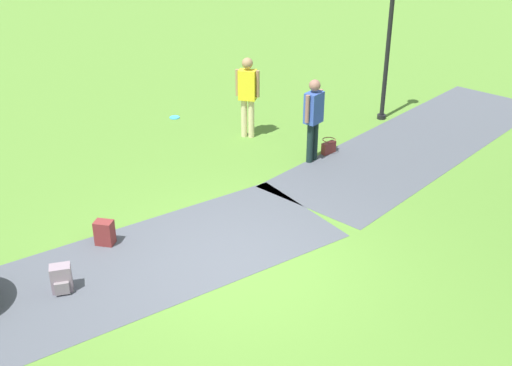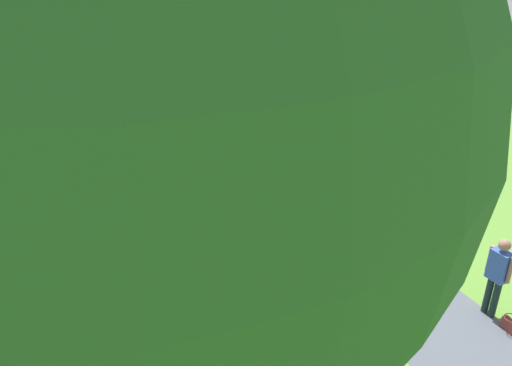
{
  "view_description": "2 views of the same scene",
  "coord_description": "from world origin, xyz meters",
  "px_view_note": "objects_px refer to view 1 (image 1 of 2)",
  "views": [
    {
      "loc": [
        6.08,
        4.9,
        5.3
      ],
      "look_at": [
        -0.76,
        -0.31,
        0.95
      ],
      "focal_mm": 44.27,
      "sensor_mm": 36.0,
      "label": 1
    },
    {
      "loc": [
        -8.15,
        6.52,
        6.42
      ],
      "look_at": [
        1.88,
        0.83,
        0.98
      ],
      "focal_mm": 34.79,
      "sensor_mm": 36.0,
      "label": 2
    }
  ],
  "objects_px": {
    "passerby_on_path": "(248,92)",
    "handbag_on_grass": "(329,147)",
    "backpack_by_boulder": "(61,279)",
    "frisbee_on_grass": "(175,117)",
    "woman_with_handbag": "(313,115)",
    "lamp_post": "(390,26)",
    "spare_backpack_on_lawn": "(105,233)"
  },
  "relations": [
    {
      "from": "passerby_on_path",
      "to": "handbag_on_grass",
      "type": "bearing_deg",
      "value": 99.13
    },
    {
      "from": "handbag_on_grass",
      "to": "woman_with_handbag",
      "type": "bearing_deg",
      "value": -8.79
    },
    {
      "from": "spare_backpack_on_lawn",
      "to": "frisbee_on_grass",
      "type": "bearing_deg",
      "value": -147.25
    },
    {
      "from": "woman_with_handbag",
      "to": "handbag_on_grass",
      "type": "distance_m",
      "value": 0.98
    },
    {
      "from": "lamp_post",
      "to": "passerby_on_path",
      "type": "xyz_separation_m",
      "value": [
        2.75,
        -1.81,
        -1.13
      ]
    },
    {
      "from": "passerby_on_path",
      "to": "handbag_on_grass",
      "type": "xyz_separation_m",
      "value": [
        -0.3,
        1.87,
        -0.88
      ]
    },
    {
      "from": "frisbee_on_grass",
      "to": "backpack_by_boulder",
      "type": "bearing_deg",
      "value": 30.72
    },
    {
      "from": "woman_with_handbag",
      "to": "lamp_post",
      "type": "bearing_deg",
      "value": 179.55
    },
    {
      "from": "frisbee_on_grass",
      "to": "spare_backpack_on_lawn",
      "type": "bearing_deg",
      "value": 32.75
    },
    {
      "from": "spare_backpack_on_lawn",
      "to": "handbag_on_grass",
      "type": "bearing_deg",
      "value": 169.35
    },
    {
      "from": "lamp_post",
      "to": "passerby_on_path",
      "type": "height_order",
      "value": "lamp_post"
    },
    {
      "from": "woman_with_handbag",
      "to": "spare_backpack_on_lawn",
      "type": "distance_m",
      "value": 4.71
    },
    {
      "from": "woman_with_handbag",
      "to": "backpack_by_boulder",
      "type": "xyz_separation_m",
      "value": [
        5.74,
        -0.4,
        -0.78
      ]
    },
    {
      "from": "handbag_on_grass",
      "to": "spare_backpack_on_lawn",
      "type": "distance_m",
      "value": 5.16
    },
    {
      "from": "spare_backpack_on_lawn",
      "to": "frisbee_on_grass",
      "type": "xyz_separation_m",
      "value": [
        -4.63,
        -2.98,
        -0.18
      ]
    },
    {
      "from": "handbag_on_grass",
      "to": "spare_backpack_on_lawn",
      "type": "relative_size",
      "value": 0.84
    },
    {
      "from": "passerby_on_path",
      "to": "backpack_by_boulder",
      "type": "xyz_separation_m",
      "value": [
        5.96,
        1.39,
        -0.83
      ]
    },
    {
      "from": "woman_with_handbag",
      "to": "passerby_on_path",
      "type": "xyz_separation_m",
      "value": [
        -0.21,
        -1.79,
        0.05
      ]
    },
    {
      "from": "woman_with_handbag",
      "to": "passerby_on_path",
      "type": "height_order",
      "value": "passerby_on_path"
    },
    {
      "from": "lamp_post",
      "to": "frisbee_on_grass",
      "type": "distance_m",
      "value": 5.29
    },
    {
      "from": "lamp_post",
      "to": "frisbee_on_grass",
      "type": "xyz_separation_m",
      "value": [
        2.89,
        -3.88,
        -2.15
      ]
    },
    {
      "from": "handbag_on_grass",
      "to": "backpack_by_boulder",
      "type": "height_order",
      "value": "backpack_by_boulder"
    },
    {
      "from": "spare_backpack_on_lawn",
      "to": "frisbee_on_grass",
      "type": "height_order",
      "value": "spare_backpack_on_lawn"
    },
    {
      "from": "handbag_on_grass",
      "to": "frisbee_on_grass",
      "type": "relative_size",
      "value": 1.44
    },
    {
      "from": "passerby_on_path",
      "to": "backpack_by_boulder",
      "type": "bearing_deg",
      "value": 13.11
    },
    {
      "from": "backpack_by_boulder",
      "to": "woman_with_handbag",
      "type": "bearing_deg",
      "value": 176.01
    },
    {
      "from": "woman_with_handbag",
      "to": "backpack_by_boulder",
      "type": "height_order",
      "value": "woman_with_handbag"
    },
    {
      "from": "passerby_on_path",
      "to": "backpack_by_boulder",
      "type": "height_order",
      "value": "passerby_on_path"
    },
    {
      "from": "spare_backpack_on_lawn",
      "to": "passerby_on_path",
      "type": "bearing_deg",
      "value": -169.19
    },
    {
      "from": "backpack_by_boulder",
      "to": "spare_backpack_on_lawn",
      "type": "bearing_deg",
      "value": -158.07
    },
    {
      "from": "lamp_post",
      "to": "spare_backpack_on_lawn",
      "type": "height_order",
      "value": "lamp_post"
    },
    {
      "from": "backpack_by_boulder",
      "to": "spare_backpack_on_lawn",
      "type": "xyz_separation_m",
      "value": [
        -1.18,
        -0.48,
        0.0
      ]
    }
  ]
}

